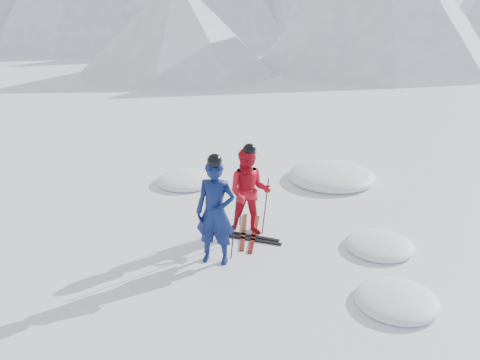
% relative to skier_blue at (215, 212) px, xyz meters
% --- Properties ---
extents(ground, '(160.00, 160.00, 0.00)m').
position_rel_skier_blue_xyz_m(ground, '(1.22, 0.94, -1.00)').
color(ground, white).
rests_on(ground, ground).
extents(skier_blue, '(0.82, 0.62, 2.00)m').
position_rel_skier_blue_xyz_m(skier_blue, '(0.00, 0.00, 0.00)').
color(skier_blue, '#0C194C').
rests_on(skier_blue, ground).
extents(skier_red, '(1.08, 0.97, 1.84)m').
position_rel_skier_blue_xyz_m(skier_red, '(0.06, 1.32, -0.08)').
color(skier_red, red).
rests_on(skier_red, ground).
extents(pole_blue_left, '(0.13, 0.09, 1.33)m').
position_rel_skier_blue_xyz_m(pole_blue_left, '(-0.30, 0.15, -0.33)').
color(pole_blue_left, black).
rests_on(pole_blue_left, ground).
extents(pole_blue_right, '(0.13, 0.08, 1.33)m').
position_rel_skier_blue_xyz_m(pole_blue_right, '(0.25, 0.25, -0.33)').
color(pole_blue_right, black).
rests_on(pole_blue_right, ground).
extents(pole_red_left, '(0.12, 0.10, 1.22)m').
position_rel_skier_blue_xyz_m(pole_red_left, '(-0.24, 1.57, -0.39)').
color(pole_red_left, black).
rests_on(pole_red_left, ground).
extents(pole_red_right, '(0.12, 0.09, 1.22)m').
position_rel_skier_blue_xyz_m(pole_red_right, '(0.36, 1.47, -0.39)').
color(pole_red_right, black).
rests_on(pole_red_right, ground).
extents(ski_worn_left, '(0.75, 1.60, 0.03)m').
position_rel_skier_blue_xyz_m(ski_worn_left, '(-0.06, 1.32, -0.98)').
color(ski_worn_left, black).
rests_on(ski_worn_left, ground).
extents(ski_worn_right, '(0.64, 1.64, 0.03)m').
position_rel_skier_blue_xyz_m(ski_worn_right, '(0.18, 1.32, -0.98)').
color(ski_worn_right, black).
rests_on(ski_worn_right, ground).
extents(ski_loose_a, '(1.70, 0.22, 0.03)m').
position_rel_skier_blue_xyz_m(ski_loose_a, '(-0.07, 1.17, -0.98)').
color(ski_loose_a, black).
rests_on(ski_loose_a, ground).
extents(ski_loose_b, '(1.70, 0.28, 0.03)m').
position_rel_skier_blue_xyz_m(ski_loose_b, '(0.03, 1.02, -0.98)').
color(ski_loose_b, black).
rests_on(ski_loose_b, ground).
extents(snow_lumps, '(7.39, 6.90, 0.50)m').
position_rel_skier_blue_xyz_m(snow_lumps, '(0.67, 3.79, -1.00)').
color(snow_lumps, white).
rests_on(snow_lumps, ground).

